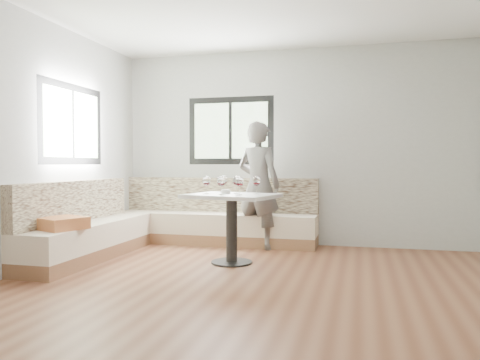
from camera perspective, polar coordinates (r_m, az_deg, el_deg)
name	(u,v)px	position (r m, az deg, el deg)	size (l,w,h in m)	color
room	(245,137)	(4.41, 0.66, 5.27)	(5.01, 5.01, 2.81)	brown
banquette	(164,225)	(6.41, -9.27, -5.45)	(2.90, 2.80, 0.95)	brown
table	(232,211)	(5.45, -1.03, -3.85)	(1.13, 0.96, 0.81)	black
person	(259,185)	(6.40, 2.29, -0.62)	(0.63, 0.42, 1.74)	#64605D
olive_ramekin	(226,192)	(5.53, -1.77, -1.42)	(0.11, 0.11, 0.05)	white
wine_glass_a	(206,181)	(5.42, -4.12, -0.18)	(0.09, 0.09, 0.21)	white
wine_glass_b	(221,182)	(5.29, -2.31, -0.23)	(0.09, 0.09, 0.21)	white
wine_glass_c	(240,182)	(5.22, -0.05, -0.26)	(0.09, 0.09, 0.21)	white
wine_glass_d	(236,181)	(5.51, -0.43, -0.14)	(0.09, 0.09, 0.21)	white
wine_glass_e	(257,181)	(5.40, 2.03, -0.18)	(0.09, 0.09, 0.21)	white
wine_glass_f	(223,181)	(5.68, -2.03, -0.08)	(0.09, 0.09, 0.21)	white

